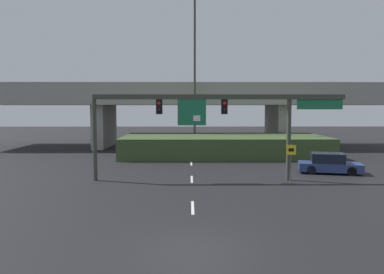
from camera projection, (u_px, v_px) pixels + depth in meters
ground_plane at (194, 249)px, 12.67m from camera, size 160.00×160.00×0.00m
lane_markings at (192, 170)px, 28.37m from camera, size 0.14×23.51×0.01m
signal_gantry at (211, 111)px, 24.11m from camera, size 16.29×0.44×5.60m
speed_limit_sign at (291, 158)px, 23.37m from camera, size 0.60×0.11×2.47m
highway_light_pole_near at (195, 71)px, 39.31m from camera, size 0.70×0.36×16.34m
overpass_bridge at (191, 102)px, 45.20m from camera, size 49.36×9.71×7.49m
grass_embankment at (223, 146)px, 37.08m from camera, size 19.63×8.78×1.96m
parked_sedan_near_right at (329, 164)px, 27.09m from camera, size 4.65×2.73×1.47m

